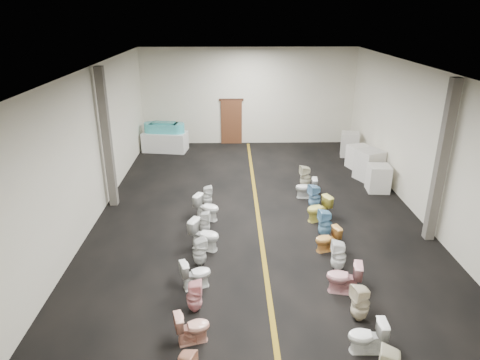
% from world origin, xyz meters
% --- Properties ---
extents(floor, '(16.00, 16.00, 0.00)m').
position_xyz_m(floor, '(0.00, 0.00, 0.00)').
color(floor, black).
rests_on(floor, ground).
extents(ceiling, '(16.00, 16.00, 0.00)m').
position_xyz_m(ceiling, '(0.00, 0.00, 4.50)').
color(ceiling, black).
rests_on(ceiling, ground).
extents(wall_back, '(10.00, 0.00, 10.00)m').
position_xyz_m(wall_back, '(0.00, 8.00, 2.25)').
color(wall_back, beige).
rests_on(wall_back, ground).
extents(wall_front, '(10.00, 0.00, 10.00)m').
position_xyz_m(wall_front, '(0.00, -8.00, 2.25)').
color(wall_front, beige).
rests_on(wall_front, ground).
extents(wall_left, '(0.00, 16.00, 16.00)m').
position_xyz_m(wall_left, '(-5.00, 0.00, 2.25)').
color(wall_left, beige).
rests_on(wall_left, ground).
extents(wall_right, '(0.00, 16.00, 16.00)m').
position_xyz_m(wall_right, '(5.00, 0.00, 2.25)').
color(wall_right, beige).
rests_on(wall_right, ground).
extents(aisle_stripe, '(0.12, 15.60, 0.01)m').
position_xyz_m(aisle_stripe, '(0.00, 0.00, 0.00)').
color(aisle_stripe, '#7C5D12').
rests_on(aisle_stripe, floor).
extents(back_door, '(1.00, 0.10, 2.10)m').
position_xyz_m(back_door, '(-0.80, 7.94, 1.05)').
color(back_door, '#562D19').
rests_on(back_door, floor).
extents(door_frame, '(1.15, 0.08, 0.10)m').
position_xyz_m(door_frame, '(-0.80, 7.95, 2.12)').
color(door_frame, '#331C11').
rests_on(door_frame, back_door).
extents(column_left, '(0.25, 0.25, 4.50)m').
position_xyz_m(column_left, '(-4.75, 1.00, 2.25)').
color(column_left, '#59544C').
rests_on(column_left, floor).
extents(column_right, '(0.25, 0.25, 4.50)m').
position_xyz_m(column_right, '(4.75, -1.50, 2.25)').
color(column_right, '#59544C').
rests_on(column_right, floor).
extents(display_table, '(2.08, 1.26, 0.87)m').
position_xyz_m(display_table, '(-3.85, 6.81, 0.43)').
color(display_table, white).
rests_on(display_table, floor).
extents(bathtub, '(1.85, 0.84, 0.55)m').
position_xyz_m(bathtub, '(-3.85, 6.81, 1.07)').
color(bathtub, '#41B4BB').
rests_on(bathtub, display_table).
extents(appliance_crate_a, '(0.79, 0.79, 0.95)m').
position_xyz_m(appliance_crate_a, '(4.40, 1.93, 0.47)').
color(appliance_crate_a, silver).
rests_on(appliance_crate_a, floor).
extents(appliance_crate_b, '(1.10, 1.10, 1.15)m').
position_xyz_m(appliance_crate_b, '(4.40, 3.07, 0.58)').
color(appliance_crate_b, beige).
rests_on(appliance_crate_b, floor).
extents(appliance_crate_c, '(1.02, 1.02, 0.92)m').
position_xyz_m(appliance_crate_c, '(4.40, 4.33, 0.46)').
color(appliance_crate_c, silver).
rests_on(appliance_crate_c, floor).
extents(appliance_crate_d, '(0.88, 0.88, 1.05)m').
position_xyz_m(appliance_crate_d, '(4.40, 5.88, 0.53)').
color(appliance_crate_d, silver).
rests_on(appliance_crate_d, floor).
extents(toilet_left_2, '(0.76, 0.56, 0.69)m').
position_xyz_m(toilet_left_2, '(-1.61, -5.45, 0.34)').
color(toilet_left_2, '#E5A08B').
rests_on(toilet_left_2, floor).
extents(toilet_left_3, '(0.35, 0.35, 0.74)m').
position_xyz_m(toilet_left_3, '(-1.65, -4.54, 0.37)').
color(toilet_left_3, pink).
rests_on(toilet_left_3, floor).
extents(toilet_left_4, '(0.80, 0.63, 0.72)m').
position_xyz_m(toilet_left_4, '(-1.68, -3.68, 0.36)').
color(toilet_left_4, white).
rests_on(toilet_left_4, floor).
extents(toilet_left_5, '(0.45, 0.45, 0.76)m').
position_xyz_m(toilet_left_5, '(-1.65, -2.74, 0.38)').
color(toilet_left_5, silver).
rests_on(toilet_left_5, floor).
extents(toilet_left_6, '(0.93, 0.74, 0.83)m').
position_xyz_m(toilet_left_6, '(-1.56, -1.94, 0.42)').
color(toilet_left_6, silver).
rests_on(toilet_left_6, floor).
extents(toilet_left_7, '(0.35, 0.34, 0.68)m').
position_xyz_m(toilet_left_7, '(-1.62, -1.07, 0.34)').
color(toilet_left_7, white).
rests_on(toilet_left_7, floor).
extents(toilet_left_8, '(0.88, 0.72, 0.79)m').
position_xyz_m(toilet_left_8, '(-1.59, -0.18, 0.39)').
color(toilet_left_8, white).
rests_on(toilet_left_8, floor).
extents(toilet_left_9, '(0.36, 0.36, 0.70)m').
position_xyz_m(toilet_left_9, '(-1.63, 0.79, 0.35)').
color(toilet_left_9, white).
rests_on(toilet_left_9, floor).
extents(toilet_right_1, '(0.71, 0.42, 0.71)m').
position_xyz_m(toilet_right_1, '(1.68, -5.80, 0.36)').
color(toilet_right_1, white).
rests_on(toilet_right_1, floor).
extents(toilet_right_2, '(0.46, 0.46, 0.83)m').
position_xyz_m(toilet_right_2, '(1.81, -4.89, 0.42)').
color(toilet_right_2, beige).
rests_on(toilet_right_2, floor).
extents(toilet_right_3, '(0.85, 0.59, 0.79)m').
position_xyz_m(toilet_right_3, '(1.70, -3.95, 0.40)').
color(toilet_right_3, pink).
rests_on(toilet_right_3, floor).
extents(toilet_right_4, '(0.41, 0.40, 0.81)m').
position_xyz_m(toilet_right_4, '(1.80, -3.05, 0.41)').
color(toilet_right_4, white).
rests_on(toilet_right_4, floor).
extents(toilet_right_5, '(0.75, 0.55, 0.69)m').
position_xyz_m(toilet_right_5, '(1.72, -2.12, 0.34)').
color(toilet_right_5, gold).
rests_on(toilet_right_5, floor).
extents(toilet_right_6, '(0.43, 0.42, 0.85)m').
position_xyz_m(toilet_right_6, '(1.81, -1.37, 0.42)').
color(toilet_right_6, '#6BA4CB').
rests_on(toilet_right_6, floor).
extents(toilet_right_7, '(0.87, 0.69, 0.78)m').
position_xyz_m(toilet_right_7, '(1.83, -0.35, 0.39)').
color(toilet_right_7, '#D6CA55').
rests_on(toilet_right_7, floor).
extents(toilet_right_8, '(0.49, 0.49, 0.84)m').
position_xyz_m(toilet_right_8, '(1.86, 0.49, 0.42)').
color(toilet_right_8, '#75A8D2').
rests_on(toilet_right_8, floor).
extents(toilet_right_9, '(0.76, 0.49, 0.73)m').
position_xyz_m(toilet_right_9, '(1.73, 1.37, 0.37)').
color(toilet_right_9, silver).
rests_on(toilet_right_9, floor).
extents(toilet_right_10, '(0.46, 0.45, 0.86)m').
position_xyz_m(toilet_right_10, '(1.85, 2.23, 0.43)').
color(toilet_right_10, beige).
rests_on(toilet_right_10, floor).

